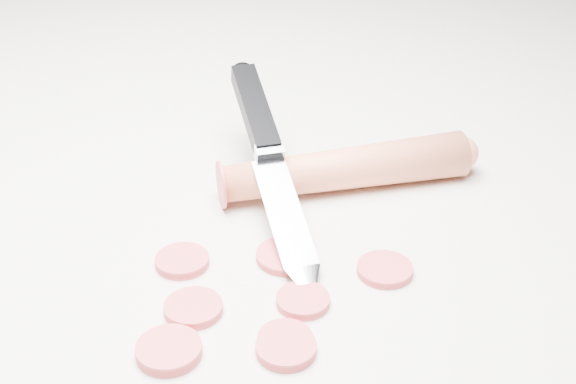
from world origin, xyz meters
The scene contains 11 objects.
ground centered at (0.00, 0.00, 0.00)m, with size 2.40×2.40×0.00m, color silver.
carrot centered at (0.02, 0.06, 0.02)m, with size 0.03×0.03×0.18m, color #E46A46.
carrot_slice_0 centered at (0.00, -0.11, 0.00)m, with size 0.03×0.03×0.01m, color #D94046.
carrot_slice_1 centered at (0.02, -0.04, 0.00)m, with size 0.04×0.04×0.01m, color #D94046.
carrot_slice_2 centered at (0.05, -0.07, 0.00)m, with size 0.03×0.03×0.01m, color #D94046.
carrot_slice_3 centered at (0.06, -0.11, 0.00)m, with size 0.03×0.03×0.01m, color #D94046.
carrot_slice_4 centered at (0.09, -0.02, 0.00)m, with size 0.04×0.04×0.01m, color #D94046.
carrot_slice_5 centered at (-0.03, -0.08, 0.00)m, with size 0.03×0.03×0.01m, color #D94046.
carrot_slice_6 centered at (0.01, -0.15, 0.00)m, with size 0.04×0.04×0.01m, color #D94046.
carrot_slice_7 centered at (0.07, -0.11, 0.00)m, with size 0.03×0.03×0.01m, color #D94046.
kitchen_knife centered at (-0.01, 0.01, 0.03)m, with size 0.17×0.18×0.07m, color silver, non-canonical shape.
Camera 1 is at (0.23, -0.40, 0.31)m, focal length 50.00 mm.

